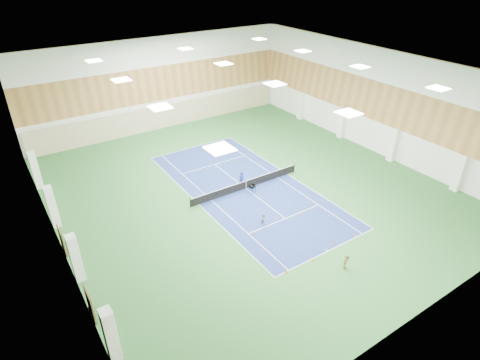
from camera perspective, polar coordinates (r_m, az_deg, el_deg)
name	(u,v)px	position (r m, az deg, el deg)	size (l,w,h in m)	color
ground	(246,188)	(41.29, 0.86, -1.21)	(40.00, 40.00, 0.00)	#29612C
room_shell	(246,135)	(38.53, 0.93, 6.45)	(36.00, 40.00, 12.00)	white
wood_cladding	(247,115)	(37.78, 0.96, 9.23)	(36.00, 40.00, 8.00)	#AA783F
ceiling_light_grid	(247,73)	(36.58, 1.01, 14.98)	(21.40, 25.40, 0.06)	white
court_surface	(246,188)	(41.28, 0.86, -1.21)	(10.97, 23.77, 0.01)	navy
tennis_balls_scatter	(246,188)	(41.26, 0.86, -1.16)	(10.57, 22.77, 0.07)	#C8E727
tennis_net	(246,184)	(41.01, 0.87, -0.56)	(12.80, 0.10, 1.10)	black
back_curtain	(165,116)	(56.39, -10.62, 8.90)	(35.40, 0.16, 3.20)	#C6B793
door_left_a	(90,304)	(29.34, -20.60, -16.18)	(0.08, 1.80, 2.20)	#593319
door_left_b	(62,240)	(35.54, -24.01, -7.84)	(0.08, 1.80, 2.20)	#593319
coach	(241,179)	(41.17, 0.19, 0.14)	(0.66, 0.43, 1.80)	#213498
child_court	(264,219)	(35.94, 3.39, -5.52)	(0.52, 0.41, 1.07)	gray
child_apron	(345,262)	(32.26, 14.77, -11.20)	(0.76, 0.32, 1.30)	tan
ball_cart	(252,189)	(40.31, 1.74, -1.27)	(0.56, 0.56, 0.96)	black
cone_svc_a	(255,233)	(34.91, 2.14, -7.56)	(0.21, 0.21, 0.23)	#E05F0B
cone_svc_b	(276,217)	(36.93, 5.15, -5.31)	(0.21, 0.21, 0.23)	#DE4F0B
cone_svc_c	(301,214)	(37.70, 8.69, -4.78)	(0.17, 0.17, 0.19)	#F7600D
cone_svc_d	(313,203)	(39.50, 10.35, -3.17)	(0.18, 0.18, 0.19)	#E9560C
cone_base_a	(286,271)	(31.46, 6.59, -12.77)	(0.21, 0.21, 0.23)	orange
cone_base_b	(313,260)	(32.72, 10.40, -11.11)	(0.23, 0.23, 0.25)	orange
cone_base_c	(333,242)	(34.80, 13.05, -8.63)	(0.17, 0.17, 0.19)	#E33B0B
cone_base_d	(356,235)	(36.08, 16.12, -7.50)	(0.21, 0.21, 0.23)	orange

